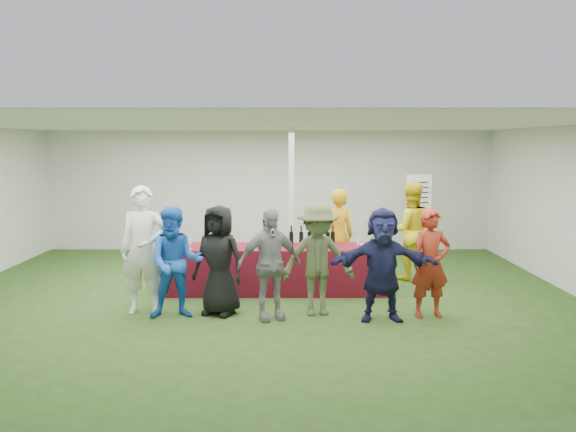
{
  "coord_description": "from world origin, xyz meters",
  "views": [
    {
      "loc": [
        0.43,
        -8.68,
        2.4
      ],
      "look_at": [
        0.44,
        0.28,
        1.25
      ],
      "focal_mm": 35.0,
      "sensor_mm": 36.0,
      "label": 1
    }
  ],
  "objects_px": {
    "customer_0": "(144,250)",
    "customer_4": "(318,259)",
    "customer_2": "(219,260)",
    "staff_back": "(410,231)",
    "wine_list_sign": "(419,199)",
    "customer_5": "(382,265)",
    "customer_1": "(176,263)",
    "staff_pourer": "(337,236)",
    "serving_table": "(276,269)",
    "dump_bucket": "(379,243)",
    "customer_6": "(431,264)",
    "customer_3": "(269,264)"
  },
  "relations": [
    {
      "from": "serving_table",
      "to": "customer_0",
      "type": "relative_size",
      "value": 1.97
    },
    {
      "from": "staff_back",
      "to": "customer_6",
      "type": "bearing_deg",
      "value": 79.39
    },
    {
      "from": "dump_bucket",
      "to": "staff_pourer",
      "type": "relative_size",
      "value": 0.16
    },
    {
      "from": "staff_pourer",
      "to": "customer_5",
      "type": "bearing_deg",
      "value": 90.83
    },
    {
      "from": "customer_4",
      "to": "customer_6",
      "type": "distance_m",
      "value": 1.56
    },
    {
      "from": "staff_pourer",
      "to": "customer_0",
      "type": "distance_m",
      "value": 3.41
    },
    {
      "from": "serving_table",
      "to": "customer_0",
      "type": "height_order",
      "value": "customer_0"
    },
    {
      "from": "customer_2",
      "to": "customer_5",
      "type": "height_order",
      "value": "customer_2"
    },
    {
      "from": "staff_back",
      "to": "customer_6",
      "type": "distance_m",
      "value": 2.21
    },
    {
      "from": "staff_pourer",
      "to": "wine_list_sign",
      "type": "bearing_deg",
      "value": -150.08
    },
    {
      "from": "customer_1",
      "to": "staff_pourer",
      "type": "bearing_deg",
      "value": 32.31
    },
    {
      "from": "customer_2",
      "to": "customer_4",
      "type": "xyz_separation_m",
      "value": [
        1.39,
        -0.02,
        0.02
      ]
    },
    {
      "from": "customer_5",
      "to": "customer_6",
      "type": "height_order",
      "value": "customer_5"
    },
    {
      "from": "serving_table",
      "to": "customer_0",
      "type": "distance_m",
      "value": 2.23
    },
    {
      "from": "customer_0",
      "to": "customer_6",
      "type": "height_order",
      "value": "customer_0"
    },
    {
      "from": "customer_2",
      "to": "customer_6",
      "type": "xyz_separation_m",
      "value": [
        2.95,
        -0.13,
        -0.02
      ]
    },
    {
      "from": "customer_1",
      "to": "customer_5",
      "type": "relative_size",
      "value": 1.0
    },
    {
      "from": "serving_table",
      "to": "dump_bucket",
      "type": "distance_m",
      "value": 1.72
    },
    {
      "from": "staff_back",
      "to": "customer_0",
      "type": "bearing_deg",
      "value": 19.63
    },
    {
      "from": "customer_0",
      "to": "customer_4",
      "type": "height_order",
      "value": "customer_0"
    },
    {
      "from": "dump_bucket",
      "to": "customer_5",
      "type": "distance_m",
      "value": 1.28
    },
    {
      "from": "serving_table",
      "to": "staff_back",
      "type": "xyz_separation_m",
      "value": [
        2.36,
        0.87,
        0.5
      ]
    },
    {
      "from": "staff_back",
      "to": "customer_1",
      "type": "height_order",
      "value": "staff_back"
    },
    {
      "from": "customer_3",
      "to": "customer_5",
      "type": "height_order",
      "value": "customer_5"
    },
    {
      "from": "dump_bucket",
      "to": "customer_0",
      "type": "distance_m",
      "value": 3.61
    },
    {
      "from": "serving_table",
      "to": "customer_6",
      "type": "relative_size",
      "value": 2.38
    },
    {
      "from": "customer_0",
      "to": "customer_5",
      "type": "bearing_deg",
      "value": -7.57
    },
    {
      "from": "customer_5",
      "to": "customer_1",
      "type": "bearing_deg",
      "value": 177.44
    },
    {
      "from": "staff_back",
      "to": "customer_0",
      "type": "distance_m",
      "value": 4.66
    },
    {
      "from": "customer_1",
      "to": "staff_back",
      "type": "bearing_deg",
      "value": 23.34
    },
    {
      "from": "customer_0",
      "to": "customer_5",
      "type": "relative_size",
      "value": 1.18
    },
    {
      "from": "wine_list_sign",
      "to": "customer_4",
      "type": "xyz_separation_m",
      "value": [
        -2.18,
        -3.37,
        -0.52
      ]
    },
    {
      "from": "staff_back",
      "to": "dump_bucket",
      "type": "bearing_deg",
      "value": 50.55
    },
    {
      "from": "staff_back",
      "to": "wine_list_sign",
      "type": "bearing_deg",
      "value": -114.96
    },
    {
      "from": "dump_bucket",
      "to": "customer_6",
      "type": "relative_size",
      "value": 0.18
    },
    {
      "from": "serving_table",
      "to": "dump_bucket",
      "type": "relative_size",
      "value": 13.43
    },
    {
      "from": "serving_table",
      "to": "customer_5",
      "type": "bearing_deg",
      "value": -45.08
    },
    {
      "from": "staff_back",
      "to": "customer_2",
      "type": "bearing_deg",
      "value": 27.63
    },
    {
      "from": "wine_list_sign",
      "to": "customer_2",
      "type": "relative_size",
      "value": 1.16
    },
    {
      "from": "wine_list_sign",
      "to": "customer_3",
      "type": "distance_m",
      "value": 4.61
    },
    {
      "from": "staff_back",
      "to": "customer_0",
      "type": "xyz_separation_m",
      "value": [
        -4.21,
        -2.0,
        0.04
      ]
    },
    {
      "from": "dump_bucket",
      "to": "wine_list_sign",
      "type": "distance_m",
      "value": 2.67
    },
    {
      "from": "customer_5",
      "to": "customer_6",
      "type": "distance_m",
      "value": 0.71
    },
    {
      "from": "staff_pourer",
      "to": "customer_2",
      "type": "distance_m",
      "value": 2.61
    },
    {
      "from": "wine_list_sign",
      "to": "customer_6",
      "type": "height_order",
      "value": "wine_list_sign"
    },
    {
      "from": "wine_list_sign",
      "to": "customer_2",
      "type": "height_order",
      "value": "wine_list_sign"
    },
    {
      "from": "dump_bucket",
      "to": "wine_list_sign",
      "type": "height_order",
      "value": "wine_list_sign"
    },
    {
      "from": "customer_0",
      "to": "customer_1",
      "type": "bearing_deg",
      "value": -26.23
    },
    {
      "from": "wine_list_sign",
      "to": "customer_6",
      "type": "distance_m",
      "value": 3.57
    },
    {
      "from": "customer_0",
      "to": "customer_4",
      "type": "bearing_deg",
      "value": -3.69
    }
  ]
}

